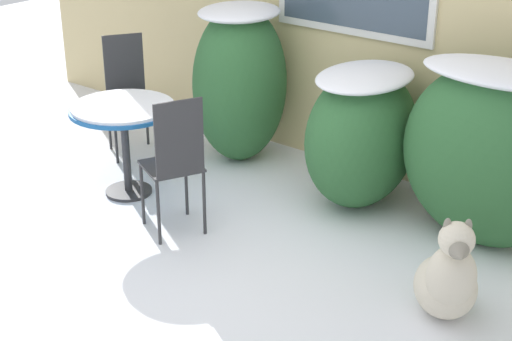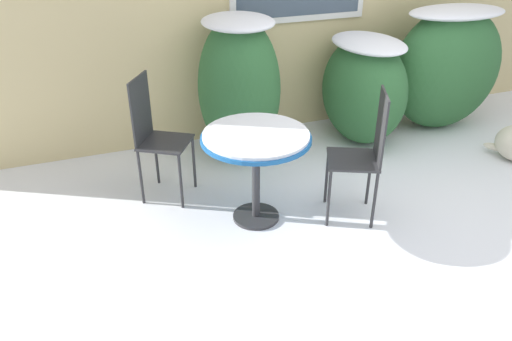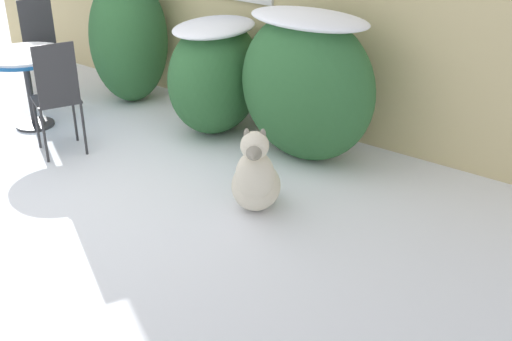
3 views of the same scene
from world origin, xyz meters
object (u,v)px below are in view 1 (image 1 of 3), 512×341
Objects in this scene: patio_chair_far_side at (175,160)px; patio_chair_near_table at (128,90)px; patio_table at (124,118)px; dog at (448,279)px.

patio_chair_near_table is at bearing -96.69° from patio_chair_far_side.
patio_chair_far_side is at bearing -89.49° from patio_chair_near_table.
patio_table is at bearing -82.44° from patio_chair_far_side.
patio_chair_near_table reaches higher than patio_table.
patio_chair_far_side is 1.45× the size of dog.
dog is (2.74, -0.01, -0.37)m from patio_table.
dog is (3.37, -0.63, -0.31)m from patio_chair_near_table.
patio_table is 0.81m from patio_chair_far_side.
patio_chair_near_table is at bearing 135.59° from dog.
patio_table reaches higher than dog.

